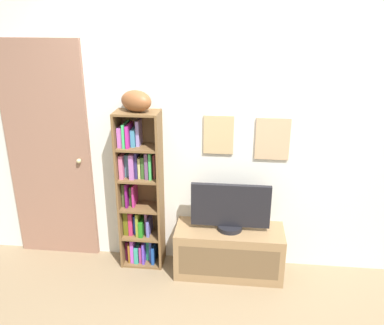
{
  "coord_description": "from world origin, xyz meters",
  "views": [
    {
      "loc": [
        0.24,
        -2.27,
        2.26
      ],
      "look_at": [
        -0.11,
        0.85,
        1.09
      ],
      "focal_mm": 37.69,
      "sensor_mm": 36.0,
      "label": 1
    }
  ],
  "objects_px": {
    "tv_stand": "(229,251)",
    "television": "(230,208)",
    "football": "(136,101)",
    "bookshelf": "(139,195)",
    "door": "(49,154)"
  },
  "relations": [
    {
      "from": "tv_stand",
      "to": "television",
      "type": "height_order",
      "value": "television"
    },
    {
      "from": "football",
      "to": "tv_stand",
      "type": "relative_size",
      "value": 0.3
    },
    {
      "from": "television",
      "to": "football",
      "type": "bearing_deg",
      "value": 174.81
    },
    {
      "from": "television",
      "to": "bookshelf",
      "type": "bearing_deg",
      "value": 173.24
    },
    {
      "from": "television",
      "to": "door",
      "type": "bearing_deg",
      "value": 174.09
    },
    {
      "from": "tv_stand",
      "to": "football",
      "type": "bearing_deg",
      "value": 174.73
    },
    {
      "from": "tv_stand",
      "to": "door",
      "type": "distance_m",
      "value": 1.88
    },
    {
      "from": "tv_stand",
      "to": "television",
      "type": "bearing_deg",
      "value": 90.0
    },
    {
      "from": "bookshelf",
      "to": "football",
      "type": "xyz_separation_m",
      "value": [
        0.02,
        -0.03,
        0.87
      ]
    },
    {
      "from": "tv_stand",
      "to": "door",
      "type": "bearing_deg",
      "value": 174.06
    },
    {
      "from": "tv_stand",
      "to": "television",
      "type": "xyz_separation_m",
      "value": [
        0.0,
        0.0,
        0.43
      ]
    },
    {
      "from": "tv_stand",
      "to": "door",
      "type": "xyz_separation_m",
      "value": [
        -1.69,
        0.18,
        0.81
      ]
    },
    {
      "from": "bookshelf",
      "to": "television",
      "type": "relative_size",
      "value": 2.14
    },
    {
      "from": "bookshelf",
      "to": "football",
      "type": "height_order",
      "value": "football"
    },
    {
      "from": "football",
      "to": "tv_stand",
      "type": "xyz_separation_m",
      "value": [
        0.81,
        -0.08,
        -1.35
      ]
    }
  ]
}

